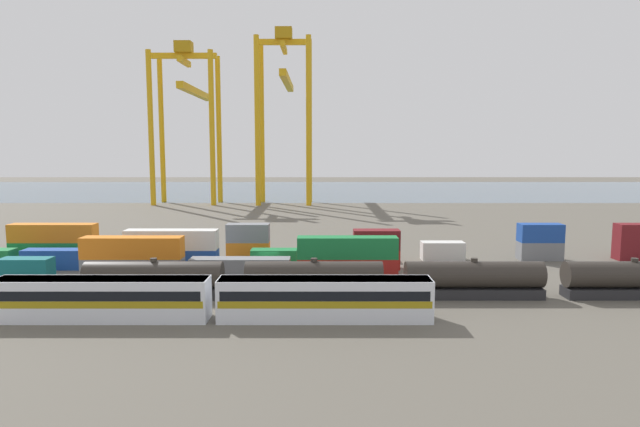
{
  "coord_description": "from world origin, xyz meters",
  "views": [
    {
      "loc": [
        6.69,
        -69.03,
        15.51
      ],
      "look_at": [
        7.04,
        13.78,
        5.86
      ],
      "focal_mm": 30.22,
      "sensor_mm": 36.0,
      "label": 1
    }
  ],
  "objects": [
    {
      "name": "shipping_container_17",
      "position": [
        -3.57,
        6.79,
        3.9
      ],
      "size": [
        6.04,
        2.44,
        2.6
      ],
      "primitive_type": "cube",
      "color": "slate",
      "rests_on": "shipping_container_16"
    },
    {
      "name": "gantry_crane_central",
      "position": [
        -3.72,
        93.33,
        30.81
      ],
      "size": [
        16.05,
        42.06,
        50.56
      ],
      "color": "gold",
      "rests_on": "ground_plane"
    },
    {
      "name": "harbour_water",
      "position": [
        0.0,
        146.0,
        0.0
      ],
      "size": [
        400.0,
        110.0,
        0.01
      ],
      "primitive_type": "cube",
      "color": "#475B6B",
      "rests_on": "ground_plane"
    },
    {
      "name": "shipping_container_5",
      "position": [
        10.01,
        -4.91,
        3.9
      ],
      "size": [
        12.1,
        2.44,
        2.6
      ],
      "primitive_type": "cube",
      "color": "#197538",
      "rests_on": "shipping_container_4"
    },
    {
      "name": "shipping_container_1",
      "position": [
        -16.02,
        -4.91,
        1.3
      ],
      "size": [
        12.1,
        2.44,
        2.6
      ],
      "primitive_type": "cube",
      "color": "slate",
      "rests_on": "ground_plane"
    },
    {
      "name": "shipping_container_13",
      "position": [
        -31.39,
        6.79,
        1.3
      ],
      "size": [
        12.1,
        2.44,
        2.6
      ],
      "primitive_type": "cube",
      "color": "#197538",
      "rests_on": "ground_plane"
    },
    {
      "name": "shipping_container_16",
      "position": [
        -3.57,
        6.79,
        1.3
      ],
      "size": [
        6.04,
        2.44,
        2.6
      ],
      "primitive_type": "cube",
      "color": "orange",
      "rests_on": "ground_plane"
    },
    {
      "name": "shipping_container_4",
      "position": [
        10.01,
        -4.91,
        1.3
      ],
      "size": [
        12.1,
        2.44,
        2.6
      ],
      "primitive_type": "cube",
      "color": "#AD211C",
      "rests_on": "ground_plane"
    },
    {
      "name": "shipping_container_12",
      "position": [
        14.13,
        0.94,
        3.9
      ],
      "size": [
        6.04,
        2.44,
        2.6
      ],
      "primitive_type": "cube",
      "color": "maroon",
      "rests_on": "shipping_container_11"
    },
    {
      "name": "shipping_container_21",
      "position": [
        38.15,
        6.79,
        3.9
      ],
      "size": [
        6.04,
        2.44,
        2.6
      ],
      "primitive_type": "cube",
      "color": "#1C4299",
      "rests_on": "shipping_container_20"
    },
    {
      "name": "shipping_container_18",
      "position": [
        10.33,
        6.79,
        1.3
      ],
      "size": [
        12.1,
        2.44,
        2.6
      ],
      "primitive_type": "cube",
      "color": "#AD211C",
      "rests_on": "ground_plane"
    },
    {
      "name": "freight_tank_row",
      "position": [
        14.52,
        -13.21,
        1.99
      ],
      "size": [
        65.33,
        2.8,
        4.26
      ],
      "color": "#232326",
      "rests_on": "ground_plane"
    },
    {
      "name": "shipping_container_22",
      "position": [
        52.05,
        6.79,
        1.3
      ],
      "size": [
        6.04,
        2.44,
        2.6
      ],
      "primitive_type": "cube",
      "color": "maroon",
      "rests_on": "ground_plane"
    },
    {
      "name": "ground_plane",
      "position": [
        0.0,
        40.0,
        0.0
      ],
      "size": [
        420.0,
        420.0,
        0.0
      ],
      "primitive_type": "plane",
      "color": "#5B564C"
    },
    {
      "name": "shipping_container_3",
      "position": [
        -3.01,
        -4.91,
        1.3
      ],
      "size": [
        12.1,
        2.44,
        2.6
      ],
      "primitive_type": "cube",
      "color": "slate",
      "rests_on": "ground_plane"
    },
    {
      "name": "shipping_container_7",
      "position": [
        -26.41,
        0.94,
        1.3
      ],
      "size": [
        12.1,
        2.44,
        2.6
      ],
      "primitive_type": "cube",
      "color": "#1C4299",
      "rests_on": "ground_plane"
    },
    {
      "name": "passenger_train",
      "position": [
        -3.11,
        -20.82,
        2.14
      ],
      "size": [
        40.06,
        3.14,
        3.9
      ],
      "color": "silver",
      "rests_on": "ground_plane"
    },
    {
      "name": "shipping_container_23",
      "position": [
        52.05,
        6.79,
        3.9
      ],
      "size": [
        6.04,
        2.44,
        2.6
      ],
      "primitive_type": "cube",
      "color": "maroon",
      "rests_on": "shipping_container_22"
    },
    {
      "name": "shipping_container_19",
      "position": [
        24.24,
        6.79,
        1.3
      ],
      "size": [
        6.04,
        2.44,
        2.6
      ],
      "primitive_type": "cube",
      "color": "silver",
      "rests_on": "ground_plane"
    },
    {
      "name": "shipping_container_2",
      "position": [
        -16.02,
        -4.91,
        3.9
      ],
      "size": [
        12.1,
        2.44,
        2.6
      ],
      "primitive_type": "cube",
      "color": "orange",
      "rests_on": "shipping_container_1"
    },
    {
      "name": "shipping_container_8",
      "position": [
        -12.9,
        0.94,
        1.3
      ],
      "size": [
        12.1,
        2.44,
        2.6
      ],
      "primitive_type": "cube",
      "color": "#1C4299",
      "rests_on": "ground_plane"
    },
    {
      "name": "shipping_container_15",
      "position": [
        -17.48,
        6.79,
        1.3
      ],
      "size": [
        12.1,
        2.44,
        2.6
      ],
      "primitive_type": "cube",
      "color": "silver",
      "rests_on": "ground_plane"
    },
    {
      "name": "shipping_container_0",
      "position": [
        -29.03,
        -4.91,
        1.3
      ],
      "size": [
        6.04,
        2.44,
        2.6
      ],
      "primitive_type": "cube",
      "color": "#146066",
      "rests_on": "ground_plane"
    },
    {
      "name": "shipping_container_14",
      "position": [
        -31.39,
        6.79,
        3.9
      ],
      "size": [
        12.1,
        2.44,
        2.6
      ],
      "primitive_type": "cube",
      "color": "orange",
      "rests_on": "shipping_container_13"
    },
    {
      "name": "shipping_container_9",
      "position": [
        -12.9,
        0.94,
        3.9
      ],
      "size": [
        12.1,
        2.44,
        2.6
      ],
      "primitive_type": "cube",
      "color": "silver",
      "rests_on": "shipping_container_8"
    },
    {
      "name": "shipping_container_10",
      "position": [
        0.62,
        0.94,
        1.3
      ],
      "size": [
        6.04,
        2.44,
        2.6
      ],
      "primitive_type": "cube",
      "color": "#197538",
      "rests_on": "ground_plane"
    },
    {
      "name": "shipping_container_11",
      "position": [
        14.13,
        0.94,
        1.3
      ],
      "size": [
        6.04,
        2.44,
        2.6
      ],
      "primitive_type": "cube",
      "color": "#AD211C",
      "rests_on": "ground_plane"
    },
    {
      "name": "shipping_container_20",
      "position": [
        38.15,
        6.79,
        1.3
      ],
      "size": [
        6.04,
        2.44,
        2.6
      ],
      "primitive_type": "cube",
      "color": "slate",
      "rests_on": "ground_plane"
    },
    {
      "name": "gantry_crane_west",
      "position": [
        -32.51,
        93.22,
        28.58
      ],
      "size": [
        18.9,
        39.87,
        46.73
      ],
      "color": "gold",
      "rests_on": "ground_plane"
    }
  ]
}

